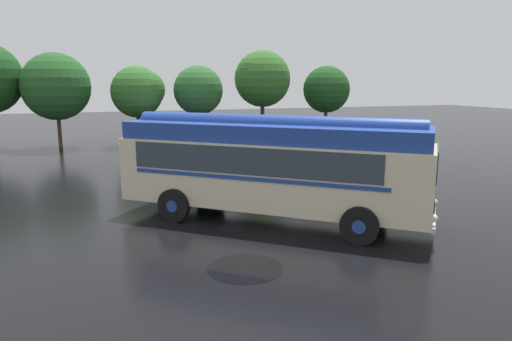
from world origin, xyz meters
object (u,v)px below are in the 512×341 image
car_mid_left (245,138)px  vintage_bus (271,164)px  box_van (161,133)px  car_near_left (201,140)px

car_mid_left → vintage_bus: bearing=-104.4°
car_mid_left → box_van: box_van is taller
vintage_bus → car_mid_left: bearing=75.6°
vintage_bus → car_mid_left: size_ratio=2.17×
box_van → car_near_left: bearing=-6.7°
car_near_left → box_van: bearing=173.3°
vintage_bus → box_van: (-1.61, 15.37, -0.53)m
car_near_left → box_van: (-2.50, 0.30, 0.52)m
box_van → vintage_bus: bearing=-84.0°
car_near_left → box_van: size_ratio=0.74×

